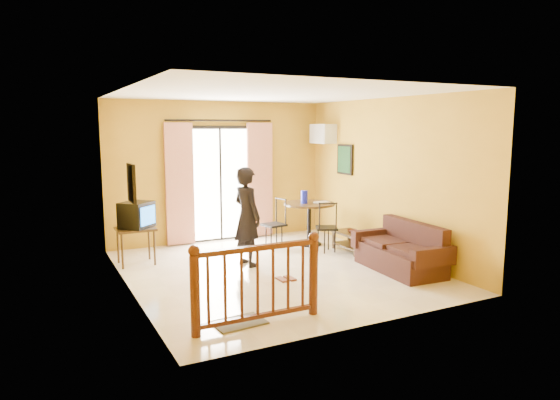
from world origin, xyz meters
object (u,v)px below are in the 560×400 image
television (137,215)px  standing_person (247,217)px  coffee_table (352,239)px  sofa (402,253)px  dining_table (309,211)px

television → standing_person: standing_person is taller
coffee_table → sofa: (0.00, -1.39, 0.05)m
standing_person → sofa: bearing=-136.4°
television → coffee_table: size_ratio=0.81×
coffee_table → television: bearing=166.1°
television → sofa: size_ratio=0.39×
sofa → standing_person: bearing=149.6°
television → coffee_table: 3.88m
coffee_table → standing_person: 2.18m
television → dining_table: bearing=-44.4°
dining_table → standing_person: (-1.66, -0.80, 0.16)m
coffee_table → standing_person: bearing=179.1°
dining_table → sofa: (0.45, -2.22, -0.37)m
coffee_table → sofa: sofa is taller
sofa → standing_person: size_ratio=1.01×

